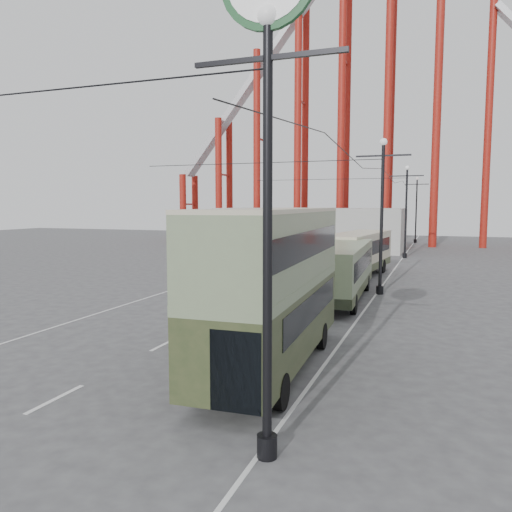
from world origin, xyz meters
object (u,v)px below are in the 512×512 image
at_px(double_decker_bus, 273,280).
at_px(single_decker_green, 341,269).
at_px(lamp_post_near, 268,81).
at_px(pedestrian, 237,293).
at_px(single_decker_cream, 358,252).

bearing_deg(double_decker_bus, single_decker_green, 88.35).
height_order(lamp_post_near, pedestrian, lamp_post_near).
bearing_deg(lamp_post_near, single_decker_green, 95.86).
distance_m(double_decker_bus, single_decker_green, 12.92).
bearing_deg(lamp_post_near, single_decker_cream, 94.96).
relative_size(lamp_post_near, pedestrian, 5.97).
relative_size(single_decker_green, single_decker_cream, 1.03).
height_order(double_decker_bus, pedestrian, double_decker_bus).
bearing_deg(single_decker_green, lamp_post_near, -86.93).
height_order(single_decker_green, pedestrian, single_decker_green).
relative_size(double_decker_bus, single_decker_cream, 0.91).
xyz_separation_m(single_decker_green, pedestrian, (-4.43, -4.88, -0.87)).
height_order(lamp_post_near, double_decker_bus, lamp_post_near).
bearing_deg(double_decker_bus, single_decker_cream, 89.41).
bearing_deg(single_decker_green, pedestrian, -135.03).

